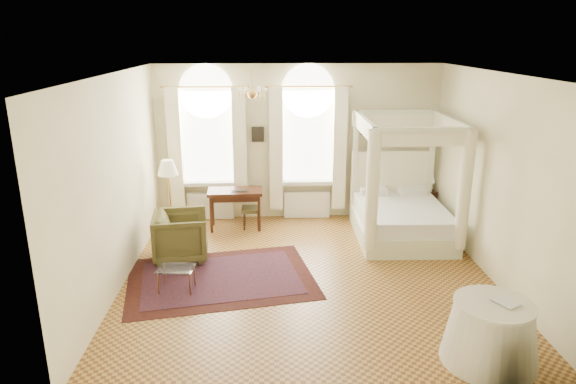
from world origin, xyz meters
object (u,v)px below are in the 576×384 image
coffee_table (176,270)px  writing_desk (235,196)px  canopy_bed (402,212)px  stool (251,211)px  armchair (181,236)px  side_table (491,332)px  nightstand (422,205)px  floor_lamp (168,172)px

coffee_table → writing_desk: bearing=74.1°
canopy_bed → stool: size_ratio=5.37×
armchair → side_table: armchair is taller
nightstand → armchair: 5.26m
canopy_bed → armchair: (-4.18, -0.79, -0.11)m
side_table → stool: bearing=122.8°
canopy_bed → armchair: 4.25m
canopy_bed → side_table: canopy_bed is taller
stool → floor_lamp: size_ratio=0.29×
canopy_bed → writing_desk: (-3.29, 0.68, 0.16)m
nightstand → writing_desk: size_ratio=0.58×
writing_desk → canopy_bed: bearing=-11.7°
stool → nightstand: bearing=6.0°
nightstand → writing_desk: 4.06m
nightstand → floor_lamp: (-5.28, -0.76, 1.00)m
nightstand → floor_lamp: size_ratio=0.42×
floor_lamp → armchair: bearing=-71.4°
writing_desk → stool: writing_desk is taller
writing_desk → side_table: writing_desk is taller
canopy_bed → coffee_table: (-4.06, -2.02, -0.19)m
writing_desk → side_table: 5.78m
stool → side_table: side_table is taller
canopy_bed → nightstand: size_ratio=3.67×
canopy_bed → nightstand: 1.33m
coffee_table → floor_lamp: floor_lamp is taller
coffee_table → floor_lamp: bearing=101.8°
nightstand → side_table: bearing=-97.5°
coffee_table → side_table: bearing=-25.8°
stool → armchair: bearing=-129.1°
armchair → side_table: size_ratio=0.81×
coffee_table → floor_lamp: (-0.49, 2.34, 0.98)m
nightstand → armchair: bearing=-159.1°
armchair → coffee_table: bearing=178.7°
canopy_bed → floor_lamp: bearing=176.0°
stool → side_table: (3.03, -4.71, 0.02)m
writing_desk → floor_lamp: floor_lamp is taller
writing_desk → stool: bearing=2.5°
canopy_bed → armchair: size_ratio=2.54×
stool → side_table: bearing=-57.2°
floor_lamp → side_table: bearing=-43.2°
writing_desk → armchair: armchair is taller
armchair → coffee_table: armchair is taller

